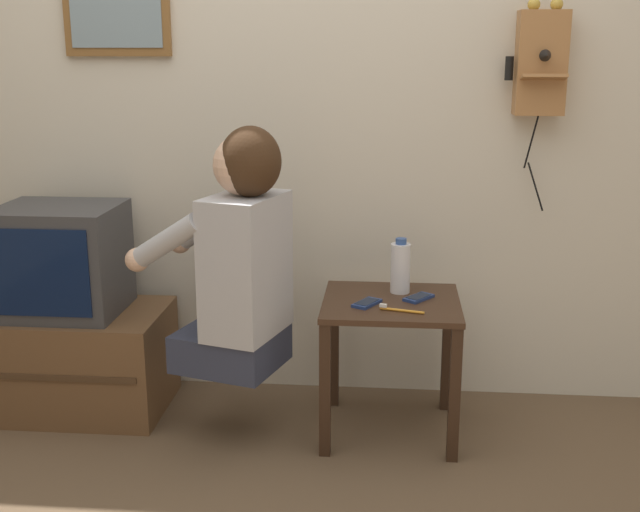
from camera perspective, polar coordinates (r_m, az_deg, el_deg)
name	(u,v)px	position (r m, az deg, el deg)	size (l,w,h in m)	color
ground_plane	(253,505)	(2.74, -4.82, -17.20)	(14.00, 14.00, 0.00)	brown
wall_back	(288,91)	(3.32, -2.31, 11.66)	(6.80, 0.05, 2.55)	beige
side_table	(391,328)	(3.04, 5.05, -5.14)	(0.51, 0.48, 0.53)	#382316
person	(239,254)	(2.91, -5.77, 0.15)	(0.60, 0.48, 0.90)	#2D3347
tv_stand	(77,359)	(3.45, -16.90, -7.04)	(0.73, 0.48, 0.42)	brown
television	(61,260)	(3.33, -17.94, -0.25)	(0.47, 0.41, 0.43)	#38383A
wall_phone_antique	(541,62)	(3.25, 15.42, 13.15)	(0.23, 0.19, 0.81)	#9E6B3D
cell_phone_held	(367,303)	(2.95, 3.36, -3.36)	(0.11, 0.14, 0.01)	navy
cell_phone_spare	(419,298)	(3.03, 7.03, -2.95)	(0.12, 0.13, 0.01)	navy
water_bottle	(400,267)	(3.08, 5.74, -0.81)	(0.08, 0.08, 0.21)	silver
toothbrush	(398,310)	(2.88, 5.60, -3.81)	(0.16, 0.05, 0.02)	orange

